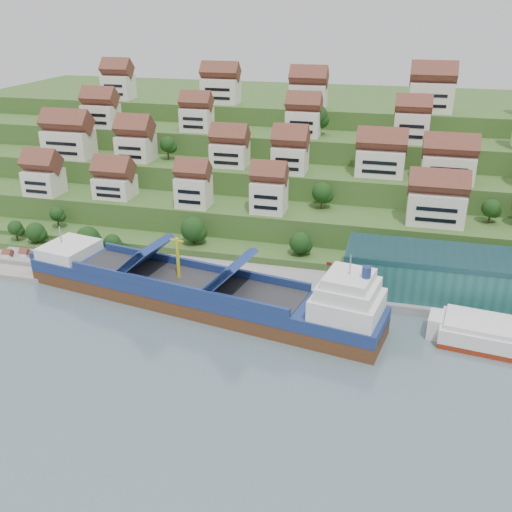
# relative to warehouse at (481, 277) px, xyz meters

# --- Properties ---
(ground) EXTENTS (300.00, 300.00, 0.00)m
(ground) POSITION_rel_warehouse_xyz_m (-52.00, -17.00, -7.20)
(ground) COLOR slate
(ground) RESTS_ON ground
(quay) EXTENTS (180.00, 14.00, 2.20)m
(quay) POSITION_rel_warehouse_xyz_m (-32.00, -2.00, -6.10)
(quay) COLOR gray
(quay) RESTS_ON ground
(pebble_beach) EXTENTS (45.00, 20.00, 1.00)m
(pebble_beach) POSITION_rel_warehouse_xyz_m (-110.00, -5.00, -6.70)
(pebble_beach) COLOR gray
(pebble_beach) RESTS_ON ground
(hillside) EXTENTS (260.00, 128.00, 31.00)m
(hillside) POSITION_rel_warehouse_xyz_m (-52.00, 86.55, 3.46)
(hillside) COLOR #2D4C1E
(hillside) RESTS_ON ground
(hillside_village) EXTENTS (156.56, 63.65, 29.30)m
(hillside_village) POSITION_rel_warehouse_xyz_m (-51.18, 44.34, 17.41)
(hillside_village) COLOR silver
(hillside_village) RESTS_ON ground
(hillside_trees) EXTENTS (137.73, 62.46, 32.08)m
(hillside_trees) POSITION_rel_warehouse_xyz_m (-61.11, 26.38, 8.84)
(hillside_trees) COLOR #193E14
(hillside_trees) RESTS_ON ground
(warehouse) EXTENTS (60.00, 15.00, 10.00)m
(warehouse) POSITION_rel_warehouse_xyz_m (0.00, 0.00, 0.00)
(warehouse) COLOR #215B58
(warehouse) RESTS_ON quay
(flagpole) EXTENTS (1.28, 0.16, 8.00)m
(flagpole) POSITION_rel_warehouse_xyz_m (-33.89, -7.00, -0.32)
(flagpole) COLOR gray
(flagpole) RESTS_ON quay
(beach_huts) EXTENTS (14.40, 3.70, 2.20)m
(beach_huts) POSITION_rel_warehouse_xyz_m (-112.00, -6.25, -5.10)
(beach_huts) COLOR white
(beach_huts) RESTS_ON pebble_beach
(cargo_ship) EXTENTS (86.58, 28.36, 19.08)m
(cargo_ship) POSITION_rel_warehouse_xyz_m (-59.77, -16.33, -3.64)
(cargo_ship) COLOR #532F19
(cargo_ship) RESTS_ON ground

